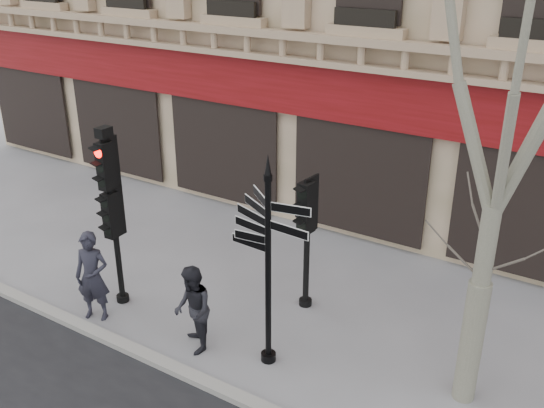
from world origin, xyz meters
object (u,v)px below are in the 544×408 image
Objects in this scene: fingerpost at (268,229)px; traffic_signal_secondary at (307,221)px; plane_tree at (522,27)px; traffic_signal_main at (111,196)px; pedestrian_a at (92,276)px; pedestrian_b at (193,310)px.

traffic_signal_secondary is at bearing 113.58° from fingerpost.
plane_tree is (3.52, -0.99, 3.96)m from traffic_signal_secondary.
traffic_signal_main is at bearing -172.41° from plane_tree.
fingerpost is at bearing -12.75° from pedestrian_a.
pedestrian_b is at bearing -147.79° from fingerpost.
plane_tree reaches higher than traffic_signal_main.
plane_tree is (3.19, 0.91, 3.26)m from fingerpost.
traffic_signal_secondary is at bearing 28.55° from traffic_signal_main.
plane_tree is at bearing -10.86° from traffic_signal_secondary.
pedestrian_a is (-6.78, -1.59, -4.93)m from plane_tree.
fingerpost is at bearing -1.78° from traffic_signal_main.
pedestrian_a is (-3.27, -2.58, -0.97)m from traffic_signal_secondary.
traffic_signal_main is 2.24× the size of pedestrian_b.
plane_tree is 5.01× the size of pedestrian_b.
fingerpost is 2.32× the size of pedestrian_b.
fingerpost is 4.65m from plane_tree.
fingerpost is 1.04× the size of traffic_signal_main.
fingerpost is at bearing 60.58° from pedestrian_b.
traffic_signal_main is at bearing 66.03° from pedestrian_a.
plane_tree is (6.78, 0.90, 3.50)m from traffic_signal_main.
traffic_signal_main is 3.80m from traffic_signal_secondary.
traffic_signal_secondary is at bearing 14.91° from pedestrian_a.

